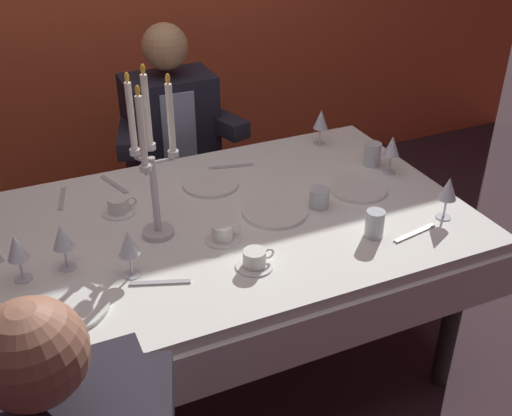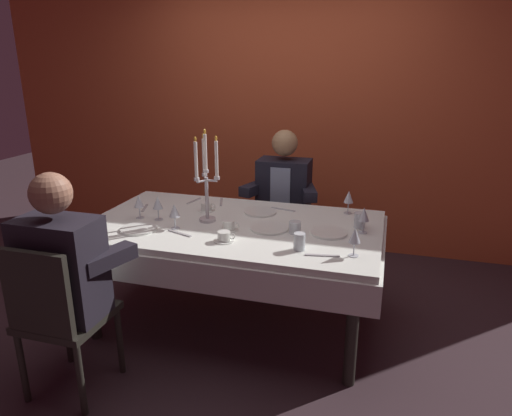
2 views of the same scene
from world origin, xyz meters
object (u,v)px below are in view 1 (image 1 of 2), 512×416
at_px(coffee_cup_2, 223,233).
at_px(seated_diner_1, 171,128).
at_px(coffee_cup_1, 119,206).
at_px(wine_glass_1, 321,121).
at_px(coffee_cup_0, 255,260).
at_px(dinner_plate_3, 275,211).
at_px(water_tumbler_0, 372,154).
at_px(wine_glass_3, 129,245).
at_px(wine_glass_4, 448,190).
at_px(dinner_plate_0, 358,189).
at_px(water_tumbler_1, 375,224).
at_px(dining_table, 209,250).
at_px(candelabra, 152,164).
at_px(wine_glass_0, 16,249).
at_px(water_tumbler_2, 319,198).
at_px(dinner_plate_2, 70,307).
at_px(dinner_plate_1, 211,184).
at_px(wine_glass_2, 62,238).
at_px(wine_glass_5, 392,147).

bearing_deg(coffee_cup_2, seated_diner_1, 82.93).
xyz_separation_m(coffee_cup_1, seated_diner_1, (0.41, 0.68, -0.03)).
xyz_separation_m(wine_glass_1, coffee_cup_0, (-0.65, -0.74, -0.09)).
xyz_separation_m(dinner_plate_3, water_tumbler_0, (0.55, 0.19, 0.04)).
height_order(wine_glass_3, wine_glass_4, same).
height_order(dinner_plate_0, water_tumbler_1, water_tumbler_1).
bearing_deg(dining_table, coffee_cup_1, 143.40).
bearing_deg(seated_diner_1, dining_table, -98.74).
distance_m(candelabra, wine_glass_0, 0.50).
bearing_deg(coffee_cup_1, wine_glass_4, -25.76).
bearing_deg(water_tumbler_2, coffee_cup_2, -171.69).
xyz_separation_m(dinner_plate_3, water_tumbler_2, (0.17, -0.03, 0.03)).
bearing_deg(coffee_cup_2, water_tumbler_0, 19.27).
xyz_separation_m(candelabra, dinner_plate_2, (-0.35, -0.28, -0.27)).
bearing_deg(water_tumbler_2, wine_glass_3, -170.08).
xyz_separation_m(dining_table, dinner_plate_2, (-0.54, -0.28, 0.13)).
bearing_deg(seated_diner_1, candelabra, -109.80).
bearing_deg(water_tumbler_0, seated_diner_1, 132.15).
height_order(dining_table, coffee_cup_0, coffee_cup_0).
height_order(dinner_plate_3, coffee_cup_1, coffee_cup_1).
bearing_deg(coffee_cup_1, wine_glass_3, -97.55).
height_order(candelabra, water_tumbler_1, candelabra).
bearing_deg(dinner_plate_1, seated_diner_1, 87.52).
bearing_deg(wine_glass_1, water_tumbler_0, -70.03).
bearing_deg(wine_glass_1, dining_table, -148.61).
distance_m(dinner_plate_1, seated_diner_1, 0.62).
distance_m(dinner_plate_0, coffee_cup_2, 0.63).
xyz_separation_m(wine_glass_3, seated_diner_1, (0.46, 1.08, -0.12)).
height_order(dinner_plate_2, wine_glass_3, wine_glass_3).
bearing_deg(dinner_plate_2, coffee_cup_0, -2.76).
height_order(dinner_plate_1, dinner_plate_2, same).
distance_m(candelabra, wine_glass_2, 0.37).
bearing_deg(water_tumbler_1, wine_glass_1, 74.99).
distance_m(dinner_plate_1, water_tumbler_0, 0.70).
relative_size(wine_glass_0, wine_glass_3, 1.00).
relative_size(dinner_plate_0, wine_glass_1, 1.38).
height_order(dinner_plate_2, coffee_cup_0, coffee_cup_0).
bearing_deg(coffee_cup_1, wine_glass_0, -143.25).
xyz_separation_m(wine_glass_5, coffee_cup_2, (-0.82, -0.19, -0.09)).
height_order(coffee_cup_0, coffee_cup_1, same).
bearing_deg(coffee_cup_2, wine_glass_4, -13.80).
distance_m(wine_glass_4, seated_diner_1, 1.38).
relative_size(water_tumbler_0, seated_diner_1, 0.08).
distance_m(candelabra, coffee_cup_2, 0.34).
bearing_deg(wine_glass_1, wine_glass_4, -82.08).
bearing_deg(coffee_cup_0, dinner_plate_2, 177.24).
relative_size(water_tumbler_2, seated_diner_1, 0.06).
relative_size(water_tumbler_2, coffee_cup_1, 0.58).
distance_m(dinner_plate_1, dinner_plate_3, 0.33).
relative_size(wine_glass_1, wine_glass_4, 1.00).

